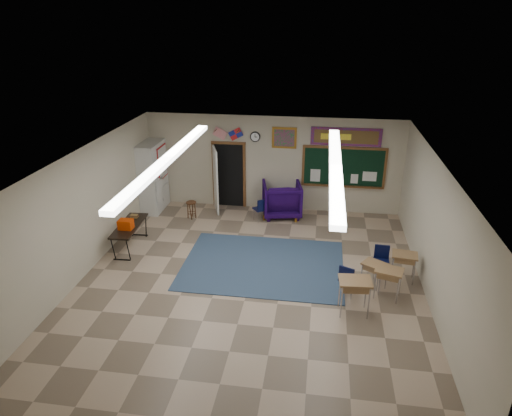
# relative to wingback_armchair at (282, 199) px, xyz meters

# --- Properties ---
(floor) EXTENTS (9.00, 9.00, 0.00)m
(floor) POSITION_rel_wingback_armchair_xyz_m (-0.36, -3.95, -0.54)
(floor) COLOR tan
(floor) RESTS_ON ground
(back_wall) EXTENTS (8.00, 0.04, 3.00)m
(back_wall) POSITION_rel_wingback_armchair_xyz_m (-0.36, 0.55, 0.96)
(back_wall) COLOR #ABA58A
(back_wall) RESTS_ON floor
(front_wall) EXTENTS (8.00, 0.04, 3.00)m
(front_wall) POSITION_rel_wingback_armchair_xyz_m (-0.36, -8.45, 0.96)
(front_wall) COLOR #ABA58A
(front_wall) RESTS_ON floor
(left_wall) EXTENTS (0.04, 9.00, 3.00)m
(left_wall) POSITION_rel_wingback_armchair_xyz_m (-4.36, -3.95, 0.96)
(left_wall) COLOR #ABA58A
(left_wall) RESTS_ON floor
(right_wall) EXTENTS (0.04, 9.00, 3.00)m
(right_wall) POSITION_rel_wingback_armchair_xyz_m (3.64, -3.95, 0.96)
(right_wall) COLOR #ABA58A
(right_wall) RESTS_ON floor
(ceiling) EXTENTS (8.00, 9.00, 0.04)m
(ceiling) POSITION_rel_wingback_armchair_xyz_m (-0.36, -3.95, 2.46)
(ceiling) COLOR silver
(ceiling) RESTS_ON back_wall
(area_rug) EXTENTS (4.00, 3.00, 0.02)m
(area_rug) POSITION_rel_wingback_armchair_xyz_m (-0.16, -3.15, -0.53)
(area_rug) COLOR #2F4159
(area_rug) RESTS_ON floor
(fluorescent_strips) EXTENTS (3.86, 6.00, 0.10)m
(fluorescent_strips) POSITION_rel_wingback_armchair_xyz_m (-0.36, -3.95, 2.40)
(fluorescent_strips) COLOR white
(fluorescent_strips) RESTS_ON ceiling
(doorway) EXTENTS (1.10, 0.89, 2.16)m
(doorway) POSITION_rel_wingback_armchair_xyz_m (-1.86, 0.40, 0.52)
(doorway) COLOR black
(doorway) RESTS_ON back_wall
(chalkboard) EXTENTS (2.55, 0.14, 1.30)m
(chalkboard) POSITION_rel_wingback_armchair_xyz_m (1.84, 0.51, 0.93)
(chalkboard) COLOR brown
(chalkboard) RESTS_ON back_wall
(bulletin_board) EXTENTS (2.10, 0.05, 0.55)m
(bulletin_board) POSITION_rel_wingback_armchair_xyz_m (1.84, 0.51, 1.91)
(bulletin_board) COLOR #B00F0F
(bulletin_board) RESTS_ON back_wall
(framed_art_print) EXTENTS (0.75, 0.05, 0.65)m
(framed_art_print) POSITION_rel_wingback_armchair_xyz_m (-0.01, 0.51, 1.81)
(framed_art_print) COLOR #A1691F
(framed_art_print) RESTS_ON back_wall
(wall_clock) EXTENTS (0.32, 0.05, 0.32)m
(wall_clock) POSITION_rel_wingback_armchair_xyz_m (-0.91, 0.51, 1.81)
(wall_clock) COLOR black
(wall_clock) RESTS_ON back_wall
(wall_flags) EXTENTS (1.16, 0.06, 0.70)m
(wall_flags) POSITION_rel_wingback_armchair_xyz_m (-1.76, 0.49, 1.94)
(wall_flags) COLOR red
(wall_flags) RESTS_ON back_wall
(storage_cabinet) EXTENTS (0.59, 1.25, 2.20)m
(storage_cabinet) POSITION_rel_wingback_armchair_xyz_m (-4.07, -0.10, 0.56)
(storage_cabinet) COLOR silver
(storage_cabinet) RESTS_ON floor
(wingback_armchair) EXTENTS (1.35, 1.38, 1.07)m
(wingback_armchair) POSITION_rel_wingback_armchair_xyz_m (0.00, 0.00, 0.00)
(wingback_armchair) COLOR #180536
(wingback_armchair) RESTS_ON floor
(student_chair_reading) EXTENTS (0.52, 0.52, 0.74)m
(student_chair_reading) POSITION_rel_wingback_armchair_xyz_m (-0.61, -0.52, -0.16)
(student_chair_reading) COLOR black
(student_chair_reading) RESTS_ON floor
(student_chair_desk_a) EXTENTS (0.51, 0.51, 0.77)m
(student_chair_desk_a) POSITION_rel_wingback_armchair_xyz_m (1.90, -4.17, -0.15)
(student_chair_desk_a) COLOR black
(student_chair_desk_a) RESTS_ON floor
(student_chair_desk_b) EXTENTS (0.41, 0.41, 0.77)m
(student_chair_desk_b) POSITION_rel_wingback_armchair_xyz_m (2.70, -3.30, -0.15)
(student_chair_desk_b) COLOR black
(student_chair_desk_b) RESTS_ON floor
(student_desk_front_left) EXTENTS (0.67, 0.63, 0.65)m
(student_desk_front_left) POSITION_rel_wingback_armchair_xyz_m (2.49, -3.83, -0.17)
(student_desk_front_left) COLOR olive
(student_desk_front_left) RESTS_ON floor
(student_desk_front_right) EXTENTS (0.63, 0.51, 0.70)m
(student_desk_front_right) POSITION_rel_wingback_armchair_xyz_m (3.20, -3.36, -0.15)
(student_desk_front_right) COLOR olive
(student_desk_front_right) RESTS_ON floor
(student_desk_back_left) EXTENTS (0.70, 0.55, 0.80)m
(student_desk_back_left) POSITION_rel_wingback_armchair_xyz_m (1.98, -4.85, -0.09)
(student_desk_back_left) COLOR olive
(student_desk_back_left) RESTS_ON floor
(student_desk_back_right) EXTENTS (0.69, 0.59, 0.71)m
(student_desk_back_right) POSITION_rel_wingback_armchair_xyz_m (2.75, -4.16, -0.14)
(student_desk_back_right) COLOR olive
(student_desk_back_right) RESTS_ON floor
(folding_table) EXTENTS (0.62, 1.64, 0.92)m
(folding_table) POSITION_rel_wingback_armchair_xyz_m (-3.82, -2.76, -0.17)
(folding_table) COLOR black
(folding_table) RESTS_ON floor
(wooden_stool) EXTENTS (0.31, 0.31, 0.54)m
(wooden_stool) POSITION_rel_wingback_armchair_xyz_m (-2.72, -0.64, -0.26)
(wooden_stool) COLOR #542C19
(wooden_stool) RESTS_ON floor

